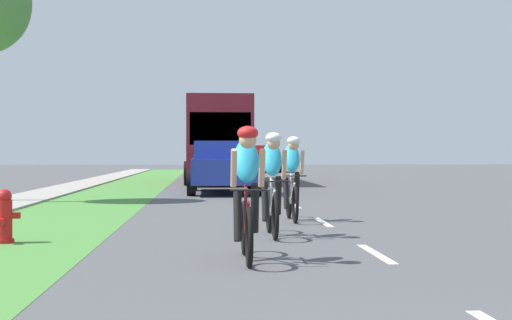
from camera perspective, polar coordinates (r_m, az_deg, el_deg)
The scene contains 12 objects.
ground_plane at distance 22.59m, azimuth 1.61°, elevation -2.70°, with size 120.00×120.00×0.00m, color #4C4C4F.
grass_verge at distance 22.67m, azimuth -11.04°, elevation -2.69°, with size 2.74×70.00×0.01m, color #478438.
sidewalk_concrete at distance 23.03m, azimuth -16.30°, elevation -2.65°, with size 1.52×70.00×0.10m, color #9E998E.
lane_markings_center at distance 26.57m, azimuth 0.79°, elevation -2.21°, with size 0.12×53.49×0.01m.
fire_hydrant_red at distance 11.07m, azimuth -18.76°, elevation -4.15°, with size 0.44×0.38×0.76m.
cyclist_lead at distance 8.70m, azimuth -0.72°, elevation -2.49°, with size 0.42×1.72×1.58m.
cyclist_trailing at distance 11.28m, azimuth 1.25°, elevation -1.80°, with size 0.42×1.72×1.58m.
cyclist_distant at distance 13.91m, azimuth 2.78°, elevation -1.36°, with size 0.42×1.72×1.58m.
pickup_blue at distance 23.59m, azimuth -2.53°, elevation -0.55°, with size 2.22×5.10×1.64m.
bus_maroon at distance 33.06m, azimuth -2.94°, elevation 1.75°, with size 2.78×11.60×3.48m.
suv_red at distance 49.84m, azimuth 0.56°, elevation 0.15°, with size 2.15×4.70×1.79m.
sedan_dark_green at distance 60.57m, azimuth -3.62°, elevation 0.05°, with size 1.98×4.30×1.52m.
Camera 1 is at (-2.13, -2.46, 1.27)m, focal length 52.15 mm.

